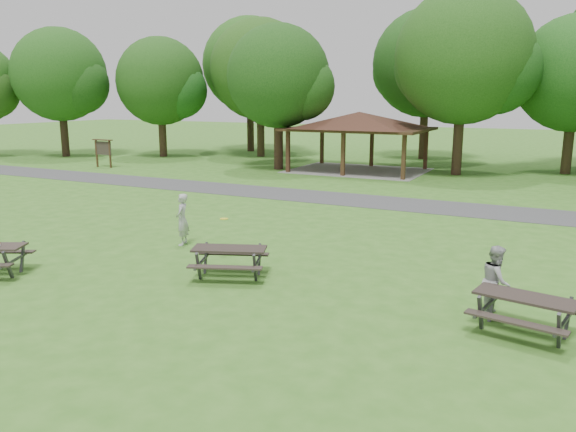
{
  "coord_description": "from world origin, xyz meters",
  "views": [
    {
      "loc": [
        8.16,
        -10.23,
        4.7
      ],
      "look_at": [
        1.0,
        4.0,
        1.3
      ],
      "focal_mm": 35.0,
      "sensor_mm": 36.0,
      "label": 1
    }
  ],
  "objects": [
    {
      "name": "ground",
      "position": [
        0.0,
        0.0,
        0.0
      ],
      "size": [
        160.0,
        160.0,
        0.0
      ],
      "primitive_type": "plane",
      "color": "#397320",
      "rests_on": "ground"
    },
    {
      "name": "asphalt_path",
      "position": [
        0.0,
        14.0,
        0.01
      ],
      "size": [
        120.0,
        3.2,
        0.02
      ],
      "primitive_type": "cube",
      "color": "#414143",
      "rests_on": "ground"
    },
    {
      "name": "pavilion",
      "position": [
        -4.0,
        24.0,
        3.06
      ],
      "size": [
        8.6,
        7.01,
        3.76
      ],
      "color": "#351F13",
      "rests_on": "ground"
    },
    {
      "name": "notice_board",
      "position": [
        -20.0,
        18.0,
        1.31
      ],
      "size": [
        1.6,
        0.3,
        1.88
      ],
      "color": "#3D2616",
      "rests_on": "ground"
    },
    {
      "name": "tree_row_a",
      "position": [
        -27.91,
        22.03,
        6.15
      ],
      "size": [
        7.56,
        7.2,
        9.97
      ],
      "color": "black",
      "rests_on": "ground"
    },
    {
      "name": "tree_row_b",
      "position": [
        -20.92,
        25.53,
        5.67
      ],
      "size": [
        7.14,
        6.8,
        9.28
      ],
      "color": "#322116",
      "rests_on": "ground"
    },
    {
      "name": "tree_row_c",
      "position": [
        -13.9,
        29.03,
        6.54
      ],
      "size": [
        8.19,
        7.8,
        10.67
      ],
      "color": "#2E2114",
      "rests_on": "ground"
    },
    {
      "name": "tree_row_d",
      "position": [
        -8.92,
        22.53,
        5.77
      ],
      "size": [
        6.93,
        6.6,
        9.27
      ],
      "color": "black",
      "rests_on": "ground"
    },
    {
      "name": "tree_row_e",
      "position": [
        2.1,
        25.03,
        6.78
      ],
      "size": [
        8.4,
        8.0,
        11.02
      ],
      "color": "#301F15",
      "rests_on": "ground"
    },
    {
      "name": "tree_deep_a",
      "position": [
        -16.9,
        32.53,
        7.13
      ],
      "size": [
        8.4,
        8.0,
        11.38
      ],
      "color": "black",
      "rests_on": "ground"
    },
    {
      "name": "tree_deep_b",
      "position": [
        -1.9,
        33.03,
        6.89
      ],
      "size": [
        8.4,
        8.0,
        11.13
      ],
      "color": "#332016",
      "rests_on": "ground"
    },
    {
      "name": "picnic_table_middle",
      "position": [
        0.38,
        1.8,
        0.61
      ],
      "size": [
        2.35,
        2.14,
        0.83
      ],
      "color": "black",
      "rests_on": "ground"
    },
    {
      "name": "picnic_table_far",
      "position": [
        7.63,
        1.36,
        0.61
      ],
      "size": [
        2.16,
        1.86,
        0.83
      ],
      "color": "black",
      "rests_on": "ground"
    },
    {
      "name": "frisbee_in_flight",
      "position": [
        -0.95,
        3.6,
        1.1
      ],
      "size": [
        0.33,
        0.33,
        0.02
      ],
      "color": "yellow",
      "rests_on": "ground"
    },
    {
      "name": "frisbee_thrower",
      "position": [
        -2.77,
        3.93,
        0.84
      ],
      "size": [
        0.59,
        0.71,
        1.67
      ],
      "primitive_type": "imported",
      "rotation": [
        0.0,
        0.0,
        -1.21
      ],
      "color": "#B0B0B3",
      "rests_on": "ground"
    },
    {
      "name": "frisbee_catcher",
      "position": [
        6.98,
        2.18,
        0.78
      ],
      "size": [
        0.7,
        0.84,
        1.56
      ],
      "primitive_type": "imported",
      "rotation": [
        0.0,
        0.0,
        1.73
      ],
      "color": "#AAAAAC",
      "rests_on": "ground"
    }
  ]
}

